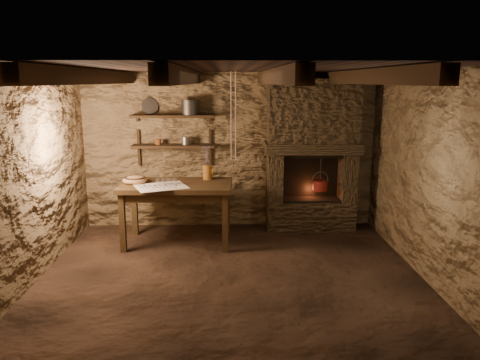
{
  "coord_description": "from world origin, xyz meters",
  "views": [
    {
      "loc": [
        -0.04,
        -5.23,
        2.26
      ],
      "look_at": [
        0.13,
        0.9,
        0.96
      ],
      "focal_mm": 35.0,
      "sensor_mm": 36.0,
      "label": 1
    }
  ],
  "objects_px": {
    "stoneware_jug": "(208,165)",
    "iron_stockpot": "(190,108)",
    "work_table": "(177,211)",
    "wooden_bowl": "(135,180)",
    "red_pot": "(320,185)"
  },
  "relations": [
    {
      "from": "red_pot",
      "to": "iron_stockpot",
      "type": "bearing_deg",
      "value": 176.52
    },
    {
      "from": "wooden_bowl",
      "to": "red_pot",
      "type": "relative_size",
      "value": 0.64
    },
    {
      "from": "stoneware_jug",
      "to": "wooden_bowl",
      "type": "relative_size",
      "value": 1.42
    },
    {
      "from": "stoneware_jug",
      "to": "iron_stockpot",
      "type": "relative_size",
      "value": 1.82
    },
    {
      "from": "work_table",
      "to": "red_pot",
      "type": "relative_size",
      "value": 2.88
    },
    {
      "from": "work_table",
      "to": "iron_stockpot",
      "type": "height_order",
      "value": "iron_stockpot"
    },
    {
      "from": "wooden_bowl",
      "to": "red_pot",
      "type": "xyz_separation_m",
      "value": [
        2.71,
        0.55,
        -0.2
      ]
    },
    {
      "from": "red_pot",
      "to": "work_table",
      "type": "bearing_deg",
      "value": -164.75
    },
    {
      "from": "work_table",
      "to": "wooden_bowl",
      "type": "bearing_deg",
      "value": 178.71
    },
    {
      "from": "wooden_bowl",
      "to": "work_table",
      "type": "bearing_deg",
      "value": -3.27
    },
    {
      "from": "wooden_bowl",
      "to": "iron_stockpot",
      "type": "distance_m",
      "value": 1.38
    },
    {
      "from": "work_table",
      "to": "red_pot",
      "type": "bearing_deg",
      "value": 17.24
    },
    {
      "from": "iron_stockpot",
      "to": "work_table",
      "type": "bearing_deg",
      "value": -102.65
    },
    {
      "from": "wooden_bowl",
      "to": "iron_stockpot",
      "type": "height_order",
      "value": "iron_stockpot"
    },
    {
      "from": "work_table",
      "to": "iron_stockpot",
      "type": "distance_m",
      "value": 1.57
    }
  ]
}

